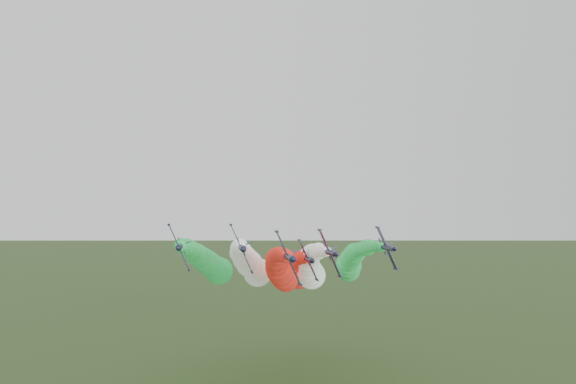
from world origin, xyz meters
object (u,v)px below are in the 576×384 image
object	(u,v)px
jet_lead	(281,271)
jet_outer_right	(351,262)
jet_outer_left	(208,263)
jet_inner_left	(250,263)
jet_inner_right	(310,267)
jet_trail	(296,270)

from	to	relation	value
jet_lead	jet_outer_right	xyz separation A→B (m)	(23.83, 21.25, 0.18)
jet_outer_left	jet_lead	bearing A→B (deg)	-47.07
jet_inner_left	jet_inner_right	bearing A→B (deg)	1.74
jet_inner_left	jet_trail	xyz separation A→B (m)	(15.63, 17.87, -3.78)
jet_inner_right	jet_outer_right	distance (m)	17.17
jet_inner_right	jet_outer_left	bearing A→B (deg)	163.74
jet_inner_left	jet_inner_right	world-z (taller)	jet_inner_left
jet_lead	jet_outer_right	size ratio (longest dim) A/B	1.00
jet_inner_left	jet_outer_left	size ratio (longest dim) A/B	1.00
jet_lead	jet_trail	world-z (taller)	jet_lead
jet_inner_right	jet_outer_left	size ratio (longest dim) A/B	1.00
jet_inner_left	jet_outer_left	world-z (taller)	jet_inner_left
jet_outer_right	jet_inner_right	bearing A→B (deg)	-145.93
jet_outer_left	jet_trail	distance (m)	28.61
jet_inner_right	jet_outer_left	distance (m)	29.22
jet_lead	jet_outer_left	size ratio (longest dim) A/B	0.99
jet_outer_left	jet_inner_left	bearing A→B (deg)	-37.63
jet_outer_right	jet_trail	world-z (taller)	jet_outer_right
jet_lead	jet_trail	xyz separation A→B (m)	(8.47, 29.00, -2.74)
jet_inner_left	jet_outer_right	bearing A→B (deg)	18.09
jet_trail	jet_lead	bearing A→B (deg)	-106.28
jet_inner_left	jet_trail	bearing A→B (deg)	48.83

